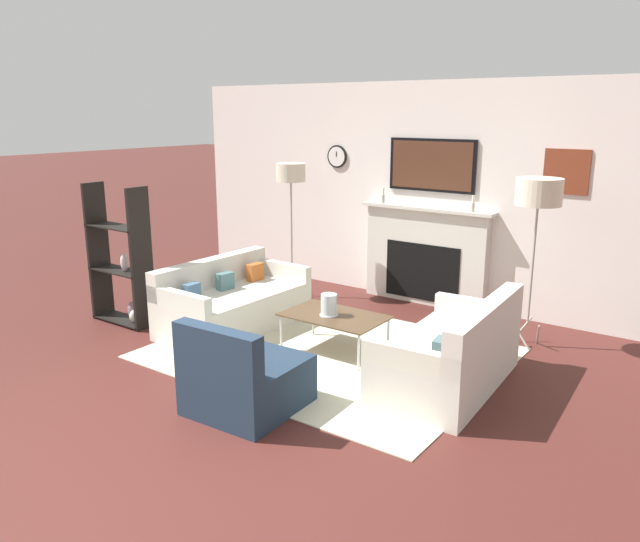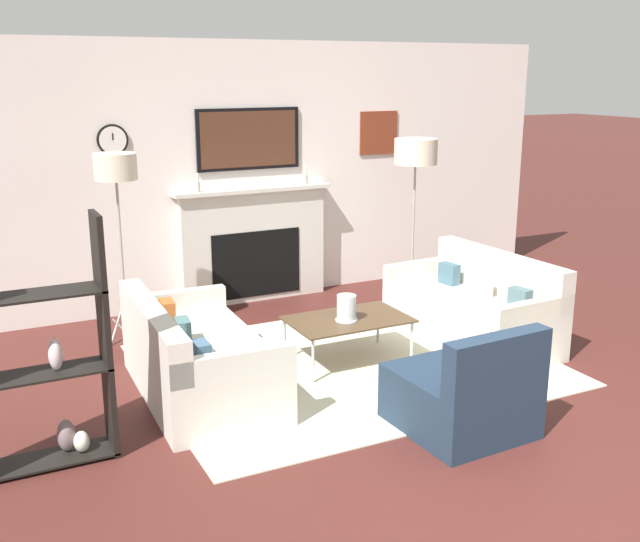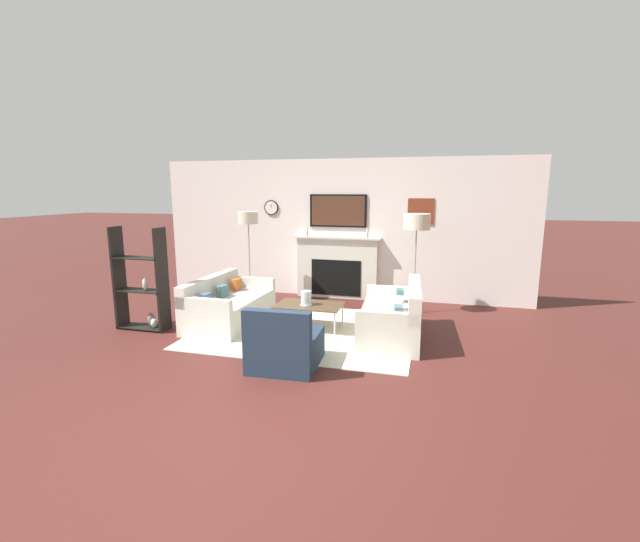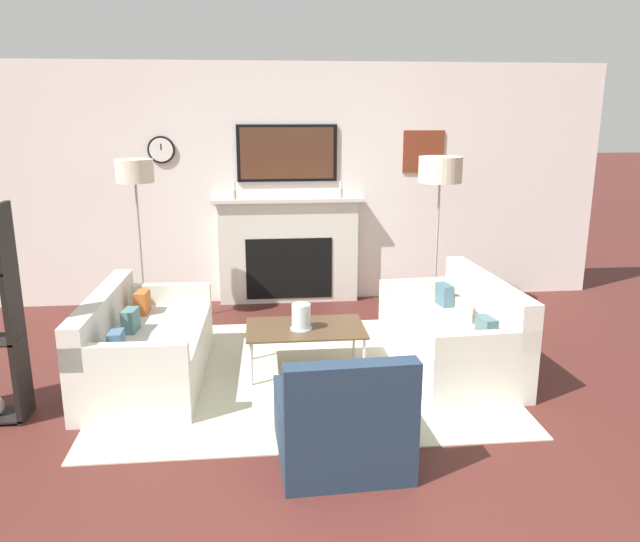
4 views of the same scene
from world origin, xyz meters
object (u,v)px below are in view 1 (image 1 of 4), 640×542
(couch_left, at_px, (232,304))
(hurricane_candle, at_px, (329,306))
(coffee_table, at_px, (334,317))
(shelf_unit, at_px, (121,264))
(floor_lamp_left, at_px, (291,175))
(armchair, at_px, (244,380))
(couch_right, at_px, (452,356))
(floor_lamp_right, at_px, (539,194))

(couch_left, distance_m, hurricane_candle, 1.32)
(coffee_table, height_order, shelf_unit, shelf_unit)
(floor_lamp_left, bearing_deg, armchair, -58.57)
(hurricane_candle, xyz_separation_m, floor_lamp_left, (-1.53, 1.35, 1.08))
(floor_lamp_left, height_order, shelf_unit, floor_lamp_left)
(couch_left, height_order, hurricane_candle, couch_left)
(couch_right, xyz_separation_m, armchair, (-1.16, -1.38, -0.03))
(floor_lamp_left, xyz_separation_m, floor_lamp_right, (3.06, 0.00, -0.00))
(floor_lamp_right, bearing_deg, floor_lamp_left, -180.00)
(couch_right, height_order, floor_lamp_left, floor_lamp_left)
(floor_lamp_right, relative_size, shelf_unit, 1.10)
(coffee_table, height_order, floor_lamp_right, floor_lamp_right)
(coffee_table, height_order, floor_lamp_left, floor_lamp_left)
(couch_left, relative_size, floor_lamp_right, 0.97)
(couch_left, relative_size, couch_right, 1.01)
(shelf_unit, bearing_deg, coffee_table, 14.56)
(couch_right, bearing_deg, floor_lamp_left, 154.35)
(armchair, relative_size, coffee_table, 0.87)
(couch_right, height_order, hurricane_candle, couch_right)
(couch_left, height_order, coffee_table, couch_left)
(armchair, height_order, floor_lamp_right, floor_lamp_right)
(hurricane_candle, bearing_deg, couch_left, -179.22)
(armchair, bearing_deg, couch_right, 49.93)
(hurricane_candle, height_order, shelf_unit, shelf_unit)
(floor_lamp_left, distance_m, floor_lamp_right, 3.06)
(armchair, height_order, shelf_unit, shelf_unit)
(couch_left, relative_size, hurricane_candle, 7.64)
(shelf_unit, bearing_deg, couch_left, 27.37)
(couch_left, distance_m, floor_lamp_left, 1.90)
(hurricane_candle, bearing_deg, shelf_unit, -166.11)
(couch_right, bearing_deg, shelf_unit, -171.15)
(hurricane_candle, height_order, floor_lamp_left, floor_lamp_left)
(armchair, bearing_deg, floor_lamp_right, 63.29)
(couch_left, distance_m, couch_right, 2.62)
(couch_left, distance_m, floor_lamp_right, 3.41)
(coffee_table, xyz_separation_m, floor_lamp_left, (-1.57, 1.31, 1.20))
(shelf_unit, bearing_deg, armchair, -17.27)
(hurricane_candle, bearing_deg, floor_lamp_left, 138.53)
(couch_right, height_order, coffee_table, couch_right)
(floor_lamp_left, bearing_deg, couch_left, -80.58)
(couch_right, distance_m, shelf_unit, 3.81)
(couch_right, distance_m, coffee_table, 1.28)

